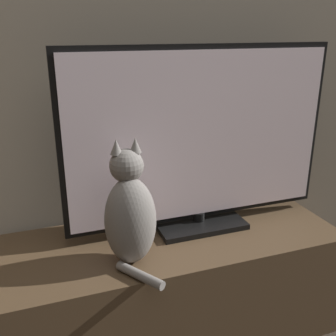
# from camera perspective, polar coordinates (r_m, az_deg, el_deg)

# --- Properties ---
(tv_stand) EXTENTS (1.17, 0.44, 0.41)m
(tv_stand) POSITION_cam_1_polar(r_m,az_deg,el_deg) (1.52, 0.91, -16.62)
(tv_stand) COLOR brown
(tv_stand) RESTS_ON ground_plane
(tv) EXTENTS (0.97, 0.19, 0.65)m
(tv) POSITION_cam_1_polar(r_m,az_deg,el_deg) (1.37, 4.74, 3.81)
(tv) COLOR black
(tv) RESTS_ON tv_stand
(cat) EXTENTS (0.16, 0.26, 0.39)m
(cat) POSITION_cam_1_polar(r_m,az_deg,el_deg) (1.21, -5.56, -6.59)
(cat) COLOR gray
(cat) RESTS_ON tv_stand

